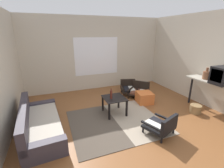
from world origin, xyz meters
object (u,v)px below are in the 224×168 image
object	(u,v)px
armchair_by_window	(129,88)
wicker_basket	(195,109)
coffee_table	(114,101)
crt_television	(224,75)
armchair_striped_foreground	(161,125)
glass_bottle	(111,94)
couch	(39,124)
clay_vase	(206,75)
ottoman_orange	(144,98)
armchair_corner	(139,90)
console_shelf	(214,85)

from	to	relation	value
armchair_by_window	wicker_basket	bearing A→B (deg)	-61.92
coffee_table	crt_television	xyz separation A→B (m)	(2.48, -1.10, 0.74)
armchair_striped_foreground	crt_television	world-z (taller)	crt_television
armchair_by_window	glass_bottle	bearing A→B (deg)	-133.03
armchair_by_window	glass_bottle	world-z (taller)	glass_bottle
couch	wicker_basket	size ratio (longest dim) A/B	6.74
armchair_by_window	glass_bottle	xyz separation A→B (m)	(-1.15, -1.23, 0.36)
crt_television	clay_vase	size ratio (longest dim) A/B	1.73
armchair_by_window	ottoman_orange	distance (m)	0.90
armchair_by_window	clay_vase	bearing A→B (deg)	-52.20
couch	clay_vase	xyz separation A→B (m)	(4.35, -0.43, 0.81)
couch	armchair_striped_foreground	bearing A→B (deg)	-22.96
couch	armchair_corner	distance (m)	3.30
coffee_table	clay_vase	distance (m)	2.64
ottoman_orange	clay_vase	xyz separation A→B (m)	(1.32, -0.95, 0.84)
armchair_corner	couch	bearing A→B (deg)	-161.85
couch	glass_bottle	distance (m)	1.82
ottoman_orange	console_shelf	size ratio (longest dim) A/B	0.31
ottoman_orange	wicker_basket	bearing A→B (deg)	-48.90
coffee_table	ottoman_orange	distance (m)	1.22
crt_television	glass_bottle	bearing A→B (deg)	157.23
coffee_table	console_shelf	bearing A→B (deg)	-20.12
clay_vase	crt_television	bearing A→B (deg)	-90.39
console_shelf	crt_television	xyz separation A→B (m)	(-0.00, -0.19, 0.32)
coffee_table	wicker_basket	xyz separation A→B (m)	(2.11, -0.78, -0.26)
clay_vase	armchair_striped_foreground	bearing A→B (deg)	-161.97
couch	armchair_by_window	distance (m)	3.25
ottoman_orange	coffee_table	bearing A→B (deg)	-164.76
ottoman_orange	couch	bearing A→B (deg)	-170.24
armchair_by_window	wicker_basket	distance (m)	2.26
ottoman_orange	armchair_by_window	bearing A→B (deg)	96.81
ottoman_orange	console_shelf	world-z (taller)	console_shelf
ottoman_orange	console_shelf	bearing A→B (deg)	-42.78
armchair_by_window	crt_television	xyz separation A→B (m)	(1.43, -2.31, 0.89)
armchair_striped_foreground	armchair_corner	bearing A→B (deg)	72.02
coffee_table	wicker_basket	size ratio (longest dim) A/B	2.01
coffee_table	console_shelf	distance (m)	2.67
crt_television	armchair_striped_foreground	bearing A→B (deg)	-175.48
couch	ottoman_orange	xyz separation A→B (m)	(3.03, 0.52, -0.03)
couch	ottoman_orange	size ratio (longest dim) A/B	4.37
armchair_by_window	armchair_corner	size ratio (longest dim) A/B	0.82
armchair_corner	console_shelf	world-z (taller)	console_shelf
ottoman_orange	console_shelf	distance (m)	1.91
armchair_by_window	crt_television	world-z (taller)	crt_television
couch	armchair_corner	bearing A→B (deg)	18.15
couch	crt_television	world-z (taller)	crt_television
coffee_table	armchair_by_window	world-z (taller)	armchair_by_window
ottoman_orange	clay_vase	size ratio (longest dim) A/B	1.45
armchair_by_window	console_shelf	bearing A→B (deg)	-56.01
coffee_table	clay_vase	world-z (taller)	clay_vase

